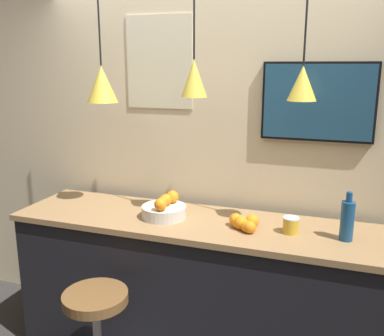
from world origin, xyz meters
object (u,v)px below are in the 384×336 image
(bar_stool, at_px, (97,327))
(juice_bottle, at_px, (347,220))
(fruit_bowl, at_px, (164,209))
(mounted_tv, at_px, (318,102))
(spread_jar, at_px, (291,225))

(bar_stool, distance_m, juice_bottle, 1.59)
(fruit_bowl, bearing_deg, juice_bottle, -0.04)
(fruit_bowl, xyz_separation_m, juice_bottle, (1.14, -0.00, 0.07))
(bar_stool, bearing_deg, mounted_tv, 41.05)
(bar_stool, distance_m, fruit_bowl, 0.83)
(juice_bottle, distance_m, mounted_tv, 0.78)
(fruit_bowl, distance_m, juice_bottle, 1.14)
(juice_bottle, bearing_deg, spread_jar, 180.00)
(spread_jar, bearing_deg, mounted_tv, 77.81)
(fruit_bowl, xyz_separation_m, spread_jar, (0.83, -0.00, -0.01))
(spread_jar, distance_m, mounted_tv, 0.82)
(spread_jar, bearing_deg, juice_bottle, 0.00)
(juice_bottle, bearing_deg, bar_stool, -156.97)
(fruit_bowl, height_order, spread_jar, fruit_bowl)
(bar_stool, bearing_deg, juice_bottle, 23.03)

